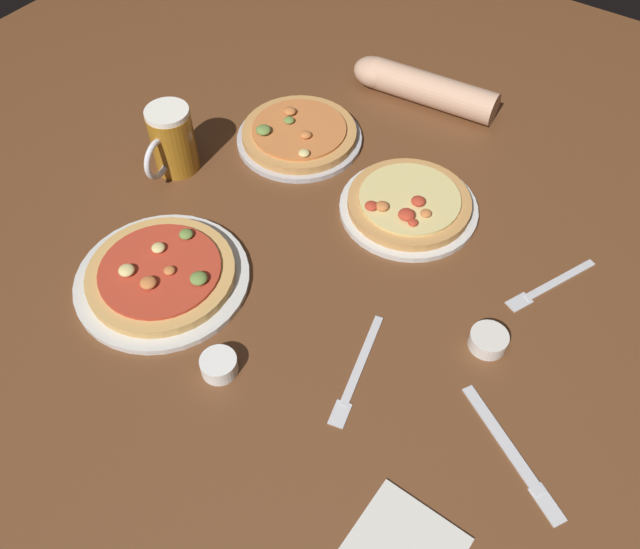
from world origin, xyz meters
name	(u,v)px	position (x,y,z in m)	size (l,w,h in m)	color
ground_plane	(320,287)	(0.00, 0.00, -0.01)	(2.40, 2.40, 0.03)	brown
pizza_plate_near	(162,276)	(-0.23, -0.16, 0.02)	(0.31, 0.31, 0.05)	silver
pizza_plate_far	(409,205)	(0.04, 0.24, 0.02)	(0.27, 0.27, 0.05)	silver
pizza_plate_side	(299,135)	(-0.26, 0.29, 0.02)	(0.27, 0.27, 0.05)	#B2B2B7
beer_mug_dark	(172,141)	(-0.42, 0.08, 0.07)	(0.09, 0.14, 0.14)	#9E6619
ramekin_sauce	(488,340)	(0.30, 0.05, 0.01)	(0.06, 0.06, 0.03)	silver
ramekin_butter	(219,365)	(-0.03, -0.24, 0.02)	(0.06, 0.06, 0.03)	white
fork_left	(550,285)	(0.34, 0.23, 0.00)	(0.10, 0.19, 0.01)	silver
knife_right	(512,452)	(0.42, -0.10, 0.00)	(0.21, 0.14, 0.01)	silver
fork_spare	(357,371)	(0.16, -0.12, 0.00)	(0.07, 0.22, 0.01)	silver
diner_arm	(417,86)	(-0.13, 0.57, 0.04)	(0.34, 0.10, 0.07)	tan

